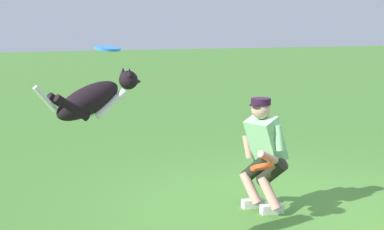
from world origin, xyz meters
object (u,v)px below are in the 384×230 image
(person, at_px, (264,151))
(frisbee_held, at_px, (262,167))
(frisbee_flying, at_px, (108,48))
(dog, at_px, (94,99))

(person, relative_size, frisbee_held, 4.99)
(frisbee_flying, distance_m, frisbee_held, 2.21)
(frisbee_flying, xyz_separation_m, frisbee_held, (-1.70, -0.53, -1.31))
(person, relative_size, dog, 1.31)
(frisbee_flying, relative_size, frisbee_held, 0.86)
(person, distance_m, dog, 2.36)
(person, distance_m, frisbee_held, 0.40)
(person, xyz_separation_m, dog, (2.01, 0.95, 0.80))
(frisbee_flying, bearing_deg, frisbee_held, -162.67)
(dog, relative_size, frisbee_held, 3.80)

